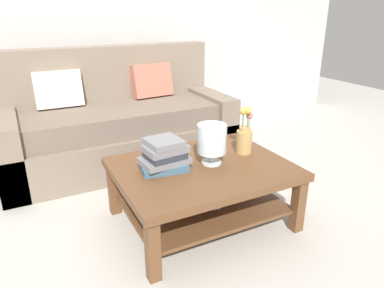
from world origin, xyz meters
The scene contains 7 objects.
ground_plane centered at (0.00, 0.00, 0.00)m, with size 10.00×10.00×0.00m, color #B7B2A8.
back_wall centered at (0.00, 1.65, 1.35)m, with size 6.40×0.12×2.70m, color #BCB7B2.
couch centered at (-0.13, 0.86, 0.36)m, with size 2.07×0.90×1.06m.
coffee_table centered at (0.07, -0.43, 0.31)m, with size 1.13×0.88×0.42m.
book_stack_main centered at (-0.17, -0.38, 0.52)m, with size 0.32×0.25×0.20m.
glass_hurricane_vase centered at (0.15, -0.43, 0.59)m, with size 0.19×0.19×0.27m.
flower_pitcher centered at (0.45, -0.37, 0.56)m, with size 0.11×0.11×0.35m.
Camera 1 is at (-0.96, -2.30, 1.40)m, focal length 33.20 mm.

